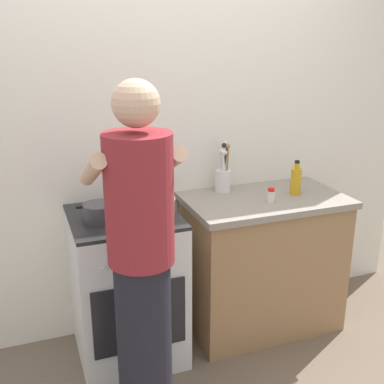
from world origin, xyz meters
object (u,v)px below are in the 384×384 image
object	(u,v)px
mixing_bowl	(149,205)
pot	(99,213)
stove_range	(127,287)
spice_bottle	(271,195)
oil_bottle	(296,180)
person	(142,268)
utensil_crock	(223,176)

from	to	relation	value
mixing_bowl	pot	bearing A→B (deg)	-176.67
stove_range	spice_bottle	size ratio (longest dim) A/B	10.48
stove_range	oil_bottle	xyz separation A→B (m)	(1.11, -0.01, 0.54)
stove_range	person	world-z (taller)	person
utensil_crock	person	size ratio (longest dim) A/B	0.19
stove_range	pot	xyz separation A→B (m)	(-0.14, -0.05, 0.50)
spice_bottle	oil_bottle	xyz separation A→B (m)	(0.22, 0.08, 0.05)
pot	mixing_bowl	world-z (taller)	pot
oil_bottle	person	bearing A→B (deg)	-153.68
utensil_crock	oil_bottle	bearing A→B (deg)	-27.82
spice_bottle	utensil_crock	bearing A→B (deg)	122.82
stove_range	mixing_bowl	size ratio (longest dim) A/B	2.97
stove_range	oil_bottle	distance (m)	1.23
spice_bottle	person	bearing A→B (deg)	-152.13
stove_range	utensil_crock	distance (m)	0.91
spice_bottle	oil_bottle	size ratio (longest dim) A/B	0.39
mixing_bowl	utensil_crock	xyz separation A→B (m)	(0.56, 0.23, 0.05)
utensil_crock	spice_bottle	distance (m)	0.35
utensil_crock	oil_bottle	distance (m)	0.46
pot	utensil_crock	bearing A→B (deg)	16.59
pot	spice_bottle	size ratio (longest dim) A/B	2.85
person	utensil_crock	bearing A→B (deg)	46.30
mixing_bowl	utensil_crock	distance (m)	0.61
utensil_crock	stove_range	bearing A→B (deg)	-163.84
pot	utensil_crock	world-z (taller)	utensil_crock
spice_bottle	person	distance (m)	1.06
mixing_bowl	oil_bottle	bearing A→B (deg)	1.20
stove_range	person	xyz separation A→B (m)	(-0.05, -0.58, 0.41)
stove_range	mixing_bowl	bearing A→B (deg)	-12.52
utensil_crock	person	bearing A→B (deg)	-133.70
oil_bottle	person	xyz separation A→B (m)	(-1.16, -0.57, -0.13)
spice_bottle	pot	bearing A→B (deg)	177.80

